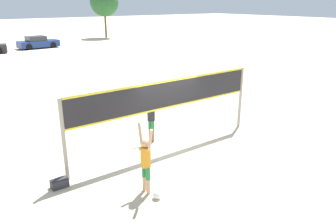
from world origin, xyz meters
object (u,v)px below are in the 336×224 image
object	(u,v)px
player_blocker	(151,114)
tree_left_cluster	(104,2)
volleyball_net	(168,101)
gear_bag	(60,183)
volleyball	(157,195)
player_spiker	(146,159)
parked_car_near	(38,43)

from	to	relation	value
player_blocker	tree_left_cluster	world-z (taller)	tree_left_cluster
volleyball_net	gear_bag	world-z (taller)	volleyball_net
volleyball	gear_bag	bearing A→B (deg)	132.18
player_blocker	tree_left_cluster	distance (m)	38.37
player_spiker	tree_left_cluster	distance (m)	41.77
volleyball_net	player_spiker	world-z (taller)	volleyball_net
player_spiker	volleyball_net	bearing A→B (deg)	-47.99
volleyball	parked_car_near	xyz separation A→B (m)	(5.95, 32.32, 0.49)
gear_bag	parked_car_near	distance (m)	31.23
player_spiker	player_blocker	world-z (taller)	player_blocker
volleyball	parked_car_near	size ratio (longest dim) A/B	0.05
gear_bag	parked_car_near	xyz separation A→B (m)	(7.85, 30.23, 0.49)
player_blocker	parked_car_near	world-z (taller)	player_blocker
tree_left_cluster	gear_bag	bearing A→B (deg)	-117.84
player_blocker	parked_car_near	bearing A→B (deg)	172.21
volleyball_net	parked_car_near	bearing A→B (deg)	82.66
player_blocker	volleyball	size ratio (longest dim) A/B	8.87
volleyball	gear_bag	world-z (taller)	gear_bag
player_blocker	parked_car_near	distance (m)	29.35
gear_bag	parked_car_near	world-z (taller)	parked_car_near
volleyball_net	parked_car_near	distance (m)	30.23
player_blocker	tree_left_cluster	bearing A→B (deg)	156.49
player_spiker	volleyball	distance (m)	1.00
player_spiker	tree_left_cluster	bearing A→B (deg)	-24.52
volleyball	parked_car_near	world-z (taller)	parked_car_near
volleyball_net	volleyball	world-z (taller)	volleyball_net
volleyball_net	player_blocker	bearing A→B (deg)	97.55
gear_bag	parked_car_near	bearing A→B (deg)	75.45
volleyball_net	player_spiker	bearing A→B (deg)	-137.99
volleyball_net	player_blocker	distance (m)	1.15
volleyball_net	gear_bag	xyz separation A→B (m)	(-3.99, -0.27, -1.66)
volleyball_net	player_blocker	size ratio (longest dim) A/B	3.65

